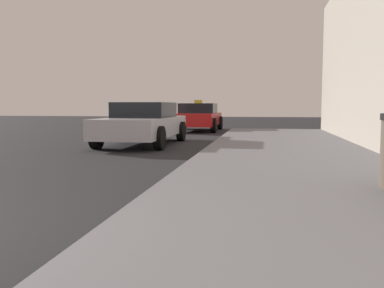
{
  "coord_description": "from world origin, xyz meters",
  "views": [
    {
      "loc": [
        3.39,
        -2.64,
        1.18
      ],
      "look_at": [
        2.22,
        4.19,
        0.54
      ],
      "focal_mm": 38.91,
      "sensor_mm": 36.0,
      "label": 1
    }
  ],
  "objects": [
    {
      "name": "car_silver",
      "position": [
        -0.19,
        9.52,
        0.65
      ],
      "size": [
        1.98,
        4.59,
        1.27
      ],
      "rotation": [
        0.0,
        0.0,
        3.14
      ],
      "color": "#B7B7BF",
      "rests_on": "ground_plane"
    },
    {
      "name": "sidewalk",
      "position": [
        4.0,
        0.0,
        0.07
      ],
      "size": [
        4.0,
        32.0,
        0.15
      ],
      "primitive_type": "cube",
      "color": "slate",
      "rests_on": "ground_plane"
    },
    {
      "name": "car_red",
      "position": [
        0.38,
        16.48,
        0.65
      ],
      "size": [
        2.03,
        4.12,
        1.43
      ],
      "rotation": [
        0.0,
        0.0,
        3.14
      ],
      "color": "red",
      "rests_on": "ground_plane"
    }
  ]
}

